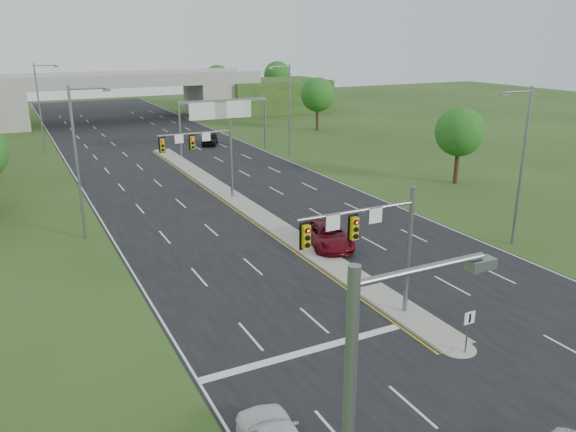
{
  "coord_description": "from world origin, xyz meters",
  "views": [
    {
      "loc": [
        -17.72,
        -21.21,
        14.15
      ],
      "look_at": [
        -2.08,
        9.67,
        3.0
      ],
      "focal_mm": 35.0,
      "sensor_mm": 36.0,
      "label": 1
    }
  ],
  "objects_px": {
    "signal_mast_near": "(374,237)",
    "overpass": "(115,100)",
    "keep_right_sign": "(468,325)",
    "sign_gantry": "(222,111)",
    "signal_mast_far": "(207,149)",
    "car_far_a": "(328,235)",
    "car_far_c": "(210,139)"
  },
  "relations": [
    {
      "from": "signal_mast_near",
      "to": "signal_mast_far",
      "type": "distance_m",
      "value": 25.0
    },
    {
      "from": "keep_right_sign",
      "to": "overpass",
      "type": "relative_size",
      "value": 0.03
    },
    {
      "from": "sign_gantry",
      "to": "car_far_c",
      "type": "bearing_deg",
      "value": 87.18
    },
    {
      "from": "sign_gantry",
      "to": "signal_mast_near",
      "type": "bearing_deg",
      "value": -101.25
    },
    {
      "from": "signal_mast_near",
      "to": "overpass",
      "type": "distance_m",
      "value": 80.11
    },
    {
      "from": "car_far_c",
      "to": "signal_mast_near",
      "type": "bearing_deg",
      "value": -75.26
    },
    {
      "from": "keep_right_sign",
      "to": "signal_mast_far",
      "type": "bearing_deg",
      "value": 94.39
    },
    {
      "from": "keep_right_sign",
      "to": "car_far_a",
      "type": "distance_m",
      "value": 15.14
    },
    {
      "from": "keep_right_sign",
      "to": "signal_mast_near",
      "type": "bearing_deg",
      "value": 116.94
    },
    {
      "from": "signal_mast_far",
      "to": "car_far_c",
      "type": "height_order",
      "value": "signal_mast_far"
    },
    {
      "from": "keep_right_sign",
      "to": "overpass",
      "type": "xyz_separation_m",
      "value": [
        0.0,
        84.53,
        2.04
      ]
    },
    {
      "from": "signal_mast_near",
      "to": "keep_right_sign",
      "type": "xyz_separation_m",
      "value": [
        2.26,
        -4.45,
        -3.21
      ]
    },
    {
      "from": "signal_mast_near",
      "to": "sign_gantry",
      "type": "xyz_separation_m",
      "value": [
        8.95,
        44.99,
        0.51
      ]
    },
    {
      "from": "overpass",
      "to": "keep_right_sign",
      "type": "bearing_deg",
      "value": -90.0
    },
    {
      "from": "signal_mast_far",
      "to": "sign_gantry",
      "type": "distance_m",
      "value": 21.91
    },
    {
      "from": "signal_mast_near",
      "to": "signal_mast_far",
      "type": "bearing_deg",
      "value": 90.0
    },
    {
      "from": "overpass",
      "to": "car_far_c",
      "type": "height_order",
      "value": "overpass"
    },
    {
      "from": "signal_mast_far",
      "to": "keep_right_sign",
      "type": "height_order",
      "value": "signal_mast_far"
    },
    {
      "from": "signal_mast_near",
      "to": "overpass",
      "type": "bearing_deg",
      "value": 88.38
    },
    {
      "from": "signal_mast_far",
      "to": "car_far_c",
      "type": "bearing_deg",
      "value": 70.55
    },
    {
      "from": "sign_gantry",
      "to": "overpass",
      "type": "distance_m",
      "value": 35.75
    },
    {
      "from": "signal_mast_near",
      "to": "car_far_c",
      "type": "xyz_separation_m",
      "value": [
        9.25,
        51.21,
        -3.9
      ]
    },
    {
      "from": "signal_mast_near",
      "to": "keep_right_sign",
      "type": "relative_size",
      "value": 3.18
    },
    {
      "from": "signal_mast_near",
      "to": "signal_mast_far",
      "type": "xyz_separation_m",
      "value": [
        0.0,
        25.0,
        0.0
      ]
    },
    {
      "from": "car_far_a",
      "to": "car_far_c",
      "type": "relative_size",
      "value": 1.21
    },
    {
      "from": "signal_mast_far",
      "to": "overpass",
      "type": "distance_m",
      "value": 55.13
    },
    {
      "from": "signal_mast_far",
      "to": "car_far_a",
      "type": "height_order",
      "value": "signal_mast_far"
    },
    {
      "from": "car_far_a",
      "to": "car_far_c",
      "type": "xyz_separation_m",
      "value": [
        5.49,
        40.61,
        0.01
      ]
    },
    {
      "from": "signal_mast_near",
      "to": "car_far_a",
      "type": "height_order",
      "value": "signal_mast_near"
    },
    {
      "from": "signal_mast_far",
      "to": "car_far_a",
      "type": "relative_size",
      "value": 1.23
    },
    {
      "from": "signal_mast_near",
      "to": "keep_right_sign",
      "type": "height_order",
      "value": "signal_mast_near"
    },
    {
      "from": "keep_right_sign",
      "to": "sign_gantry",
      "type": "relative_size",
      "value": 0.19
    }
  ]
}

